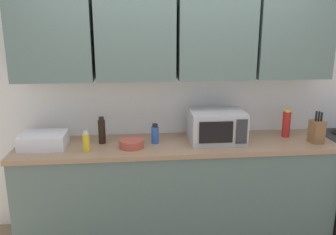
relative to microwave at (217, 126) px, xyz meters
The scene contains 10 objects.
wall_back_with_cabinets 0.69m from the microwave, 147.25° to the left, with size 3.68×0.38×2.60m.
counter_run 0.69m from the microwave, behind, with size 2.81×0.63×0.90m.
microwave is the anchor object (origin of this frame).
dish_rack 1.51m from the microwave, behind, with size 0.38×0.30×0.12m, color silver.
knife_block 0.88m from the microwave, ahead, with size 0.11×0.13×0.29m.
bottle_soy_dark 1.02m from the microwave, behind, with size 0.06×0.06×0.24m.
bottle_yellow_mustard 1.14m from the microwave, behind, with size 0.06×0.06×0.18m.
bottle_blue_cleaner 0.55m from the microwave, behind, with size 0.06×0.06×0.18m.
bottle_red_sauce 0.68m from the microwave, ahead, with size 0.07×0.07×0.26m.
bowl_ceramic_small 0.77m from the microwave, behind, with size 0.21×0.21×0.07m, color #B24C3D.
Camera 1 is at (-0.38, -3.23, 1.90)m, focal length 37.36 mm.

